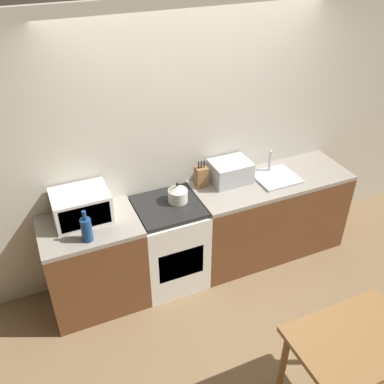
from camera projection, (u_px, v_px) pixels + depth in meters
ground_plane at (233, 309)px, 4.03m from camera, size 16.00×16.00×0.00m
wall_back at (192, 142)px, 4.05m from camera, size 10.00×0.06×2.60m
counter_left_run at (95, 264)px, 3.89m from camera, size 0.85×0.62×0.90m
counter_right_run at (268, 215)px, 4.51m from camera, size 1.62×0.62×0.90m
stove_range at (169, 243)px, 4.14m from camera, size 0.61×0.62×0.90m
kettle at (178, 193)px, 3.89m from camera, size 0.18×0.18×0.20m
microwave at (81, 206)px, 3.65m from camera, size 0.48×0.36×0.27m
bottle at (87, 229)px, 3.42m from camera, size 0.09×0.09×0.29m
knife_block at (201, 177)px, 4.10m from camera, size 0.11×0.10×0.27m
toaster_oven at (230, 172)px, 4.17m from camera, size 0.38×0.30×0.21m
sink_basin at (276, 176)px, 4.27m from camera, size 0.42×0.39×0.24m
dining_table at (353, 351)px, 2.89m from camera, size 0.86×0.59×0.78m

